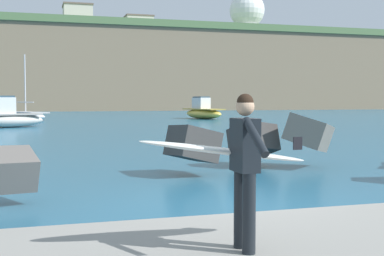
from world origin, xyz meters
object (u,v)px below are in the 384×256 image
at_px(boat_mid_left, 28,116).
at_px(radar_dome, 247,14).
at_px(station_building_central, 139,27).
at_px(surfer_with_board, 238,158).
at_px(boat_near_centre, 203,112).
at_px(boat_near_right, 9,117).
at_px(station_building_west, 78,17).

bearing_deg(boat_mid_left, radar_dome, 51.15).
xyz_separation_m(radar_dome, station_building_central, (-22.29, 8.81, -2.69)).
relative_size(surfer_with_board, boat_near_centre, 0.34).
xyz_separation_m(boat_near_centre, boat_mid_left, (-16.70, 0.62, -0.26)).
xyz_separation_m(boat_near_right, radar_dome, (46.25, 67.85, 19.99)).
bearing_deg(station_building_central, boat_near_right, -107.36).
bearing_deg(station_building_west, radar_dome, 4.42).
bearing_deg(station_building_west, boat_near_centre, -81.52).
relative_size(boat_mid_left, station_building_west, 1.06).
bearing_deg(station_building_central, surfer_with_board, -100.34).
relative_size(boat_near_centre, boat_mid_left, 1.02).
bearing_deg(boat_mid_left, surfer_with_board, -86.10).
distance_m(surfer_with_board, boat_mid_left, 44.23).
bearing_deg(surfer_with_board, station_building_west, 86.68).
relative_size(boat_near_centre, radar_dome, 0.63).
distance_m(station_building_west, station_building_central, 18.39).
height_order(boat_near_centre, station_building_central, station_building_central).
relative_size(station_building_west, station_building_central, 0.92).
xyz_separation_m(boat_near_centre, station_building_west, (-8.04, 53.90, 17.10)).
xyz_separation_m(radar_dome, station_building_west, (-36.53, -2.82, -2.87)).
bearing_deg(station_building_central, boat_near_centre, -95.41).
bearing_deg(station_building_west, station_building_central, 39.25).
height_order(surfer_with_board, boat_near_right, boat_near_right).
height_order(surfer_with_board, boat_near_centre, boat_near_centre).
relative_size(surfer_with_board, boat_near_right, 0.43).
distance_m(surfer_with_board, boat_near_right, 32.62).
height_order(surfer_with_board, boat_mid_left, boat_mid_left).
relative_size(boat_mid_left, station_building_central, 0.98).
distance_m(surfer_with_board, boat_near_centre, 45.60).
xyz_separation_m(station_building_west, station_building_central, (14.24, 11.63, 0.18)).
relative_size(surfer_with_board, radar_dome, 0.21).
height_order(surfer_with_board, station_building_west, station_building_west).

